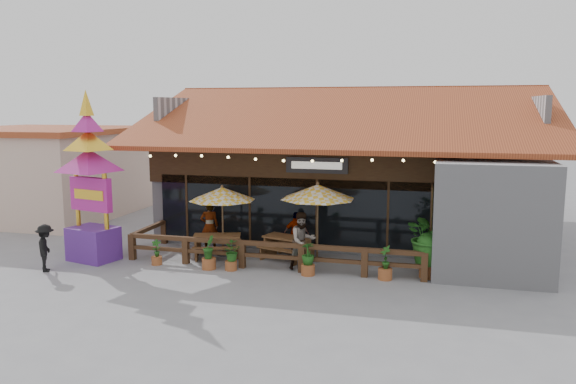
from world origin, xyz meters
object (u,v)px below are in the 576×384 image
(umbrella_left, at_px, (222,194))
(picnic_table_left, at_px, (217,242))
(tropical_plant, at_px, (430,237))
(picnic_table_right, at_px, (287,244))
(thai_sign_tower, at_px, (89,165))
(pedestrian, at_px, (46,248))
(umbrella_right, at_px, (318,192))

(umbrella_left, height_order, picnic_table_left, umbrella_left)
(umbrella_left, height_order, tropical_plant, umbrella_left)
(umbrella_left, relative_size, tropical_plant, 1.31)
(picnic_table_right, height_order, tropical_plant, tropical_plant)
(thai_sign_tower, relative_size, tropical_plant, 2.80)
(tropical_plant, xyz_separation_m, pedestrian, (-11.89, -2.37, -0.51))
(picnic_table_right, bearing_deg, umbrella_left, -177.16)
(umbrella_right, xyz_separation_m, picnic_table_left, (-3.50, -0.42, -1.84))
(thai_sign_tower, bearing_deg, picnic_table_left, 19.97)
(picnic_table_right, relative_size, thai_sign_tower, 0.32)
(picnic_table_left, height_order, tropical_plant, tropical_plant)
(picnic_table_left, relative_size, tropical_plant, 0.89)
(thai_sign_tower, relative_size, pedestrian, 4.07)
(umbrella_left, height_order, picnic_table_right, umbrella_left)
(umbrella_right, xyz_separation_m, tropical_plant, (3.74, -1.05, -1.10))
(umbrella_left, relative_size, picnic_table_right, 1.45)
(picnic_table_left, distance_m, pedestrian, 5.55)
(picnic_table_left, xyz_separation_m, pedestrian, (-4.66, -3.00, 0.23))
(picnic_table_left, distance_m, picnic_table_right, 2.48)
(umbrella_right, height_order, thai_sign_tower, thai_sign_tower)
(picnic_table_right, relative_size, tropical_plant, 0.90)
(picnic_table_left, distance_m, tropical_plant, 7.30)
(picnic_table_right, bearing_deg, thai_sign_tower, -164.15)
(umbrella_left, distance_m, umbrella_right, 3.39)
(umbrella_left, relative_size, thai_sign_tower, 0.47)
(pedestrian, bearing_deg, thai_sign_tower, -55.53)
(umbrella_right, xyz_separation_m, pedestrian, (-8.16, -3.42, -1.61))
(umbrella_left, distance_m, tropical_plant, 7.23)
(umbrella_left, bearing_deg, picnic_table_right, 2.84)
(umbrella_left, distance_m, thai_sign_tower, 4.55)
(umbrella_left, xyz_separation_m, picnic_table_left, (-0.12, -0.26, -1.67))
(tropical_plant, bearing_deg, picnic_table_left, 175.00)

